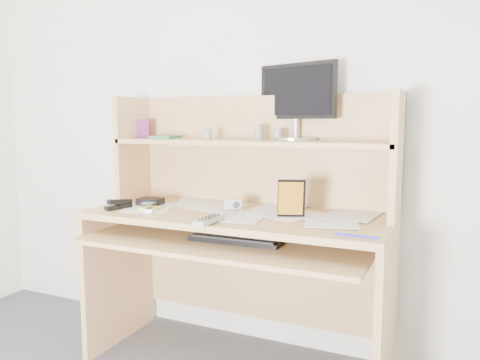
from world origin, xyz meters
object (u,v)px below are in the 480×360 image
at_px(tv_remote, 209,220).
at_px(game_case, 291,198).
at_px(keyboard, 237,238).
at_px(desk, 243,221).
at_px(monitor, 297,99).

relative_size(tv_remote, game_case, 1.12).
relative_size(keyboard, game_case, 2.46).
distance_m(tv_remote, game_case, 0.37).
distance_m(desk, monitor, 0.64).
bearing_deg(keyboard, monitor, 67.38).
bearing_deg(monitor, keyboard, -93.55).
relative_size(desk, keyboard, 3.39).
relative_size(game_case, monitor, 0.41).
distance_m(keyboard, game_case, 0.29).
xyz_separation_m(desk, game_case, (0.27, -0.10, 0.15)).
bearing_deg(desk, monitor, 40.02).
height_order(game_case, monitor, monitor).
height_order(tv_remote, monitor, monitor).
xyz_separation_m(desk, tv_remote, (-0.00, -0.34, 0.07)).
distance_m(tv_remote, monitor, 0.75).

